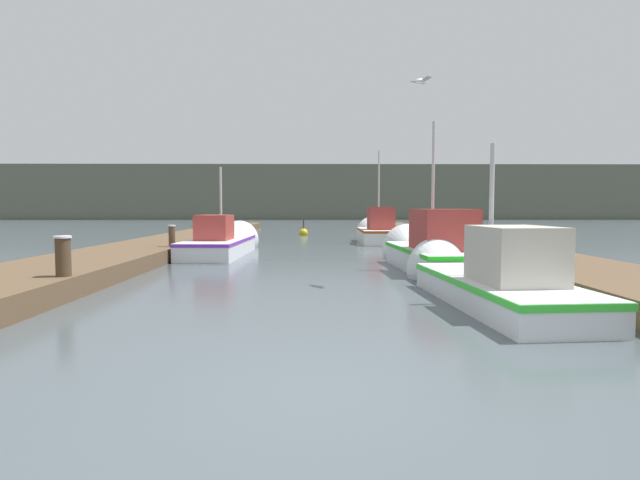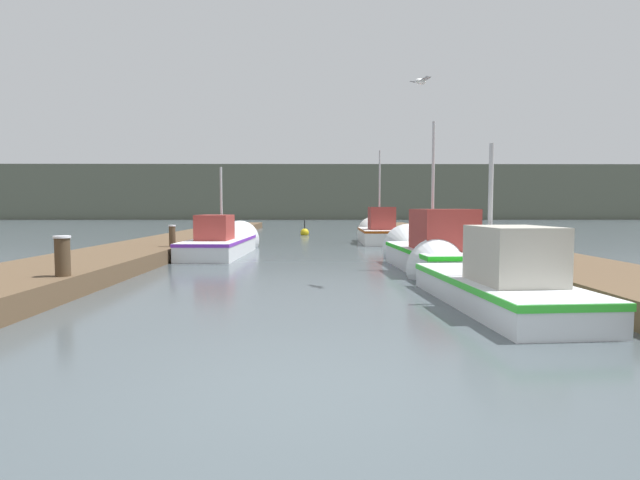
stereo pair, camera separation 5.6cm
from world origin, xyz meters
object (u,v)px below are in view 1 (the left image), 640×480
Objects in this scene: mooring_piling_1 at (172,242)px; seagull_lead at (421,81)px; mooring_piling_0 at (64,267)px; fishing_boat_0 at (482,278)px; fishing_boat_3 at (378,232)px; fishing_boat_2 at (225,242)px; channel_buoy at (304,233)px; fishing_boat_1 at (431,250)px.

seagull_lead is (6.76, -5.08, 3.76)m from mooring_piling_1.
fishing_boat_0 is at bearing -0.55° from mooring_piling_0.
fishing_boat_3 is 13.59m from seagull_lead.
channel_buoy is at bearing 79.17° from fishing_boat_2.
fishing_boat_0 is 14.78m from fishing_boat_3.
fishing_boat_0 is 1.05× the size of fishing_boat_3.
fishing_boat_0 is at bearing -79.92° from channel_buoy.
mooring_piling_1 is 1.09× the size of channel_buoy.
fishing_boat_1 is 10.28m from fishing_boat_3.
fishing_boat_2 is at bearing -137.07° from fishing_boat_3.
fishing_boat_3 is at bearing 44.13° from fishing_boat_2.
channel_buoy is (3.92, 20.53, -0.44)m from mooring_piling_0.
fishing_boat_1 is at bearing 29.90° from mooring_piling_0.
mooring_piling_0 reaches higher than mooring_piling_1.
fishing_boat_1 is at bearing -48.53° from seagull_lead.
fishing_boat_1 reaches higher than mooring_piling_1.
seagull_lead is at bearing -81.33° from channel_buoy.
fishing_boat_1 is 4.86× the size of mooring_piling_0.
fishing_boat_1 is 5.56× the size of channel_buoy.
fishing_boat_1 is at bearing -76.80° from channel_buoy.
mooring_piling_1 is at bearing -132.71° from fishing_boat_3.
fishing_boat_2 reaches higher than mooring_piling_0.
seagull_lead is at bearing -92.61° from fishing_boat_3.
fishing_boat_0 is 0.88× the size of fishing_boat_2.
fishing_boat_0 is 4.86× the size of mooring_piling_0.
fishing_boat_0 is at bearing -89.15° from fishing_boat_3.
fishing_boat_2 is 5.55× the size of mooring_piling_0.
fishing_boat_3 is at bearing -33.69° from seagull_lead.
fishing_boat_1 is at bearing 84.35° from fishing_boat_0.
channel_buoy is (-3.66, 20.60, -0.24)m from fishing_boat_0.
fishing_boat_0 is 11.06m from fishing_boat_2.
fishing_boat_2 is 6.35× the size of channel_buoy.
seagull_lead reaches higher than fishing_boat_1.
mooring_piling_1 is (-7.54, 6.84, 0.17)m from fishing_boat_0.
channel_buoy is 19.51m from seagull_lead.
mooring_piling_0 is 20.90m from channel_buoy.
seagull_lead is at bearing -51.19° from fishing_boat_2.
fishing_boat_1 is 4.77m from seagull_lead.
mooring_piling_1 is (0.03, 6.77, -0.03)m from mooring_piling_0.
fishing_boat_0 is at bearing 173.78° from seagull_lead.
mooring_piling_1 is 14.30m from channel_buoy.
fishing_boat_0 is 4.38m from seagull_lead.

